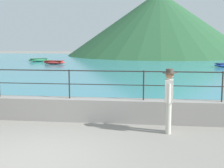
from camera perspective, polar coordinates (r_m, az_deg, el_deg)
name	(u,v)px	position (r m, az deg, el deg)	size (l,w,h in m)	color
ground_plane	(32,158)	(7.01, -14.52, -13.10)	(120.00, 120.00, 0.00)	gray
promenade_wall	(70,109)	(9.83, -7.79, -4.62)	(20.00, 0.56, 0.70)	gray
railing	(69,78)	(9.66, -7.91, 1.09)	(18.44, 0.04, 0.90)	#282623
lake_water	(125,64)	(32.10, 2.48, 3.73)	(64.00, 44.32, 0.06)	teal
hill_main	(159,24)	(50.72, 8.61, 10.95)	(29.13, 29.13, 10.10)	#285633
person_walking	(169,97)	(8.44, 10.48, -2.44)	(0.38, 0.57, 1.75)	beige
boat_1	(39,60)	(36.03, -13.37, 4.36)	(2.45, 1.91, 0.36)	#338C59
boat_2	(54,62)	(31.93, -10.64, 3.98)	(2.39, 1.15, 0.36)	red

